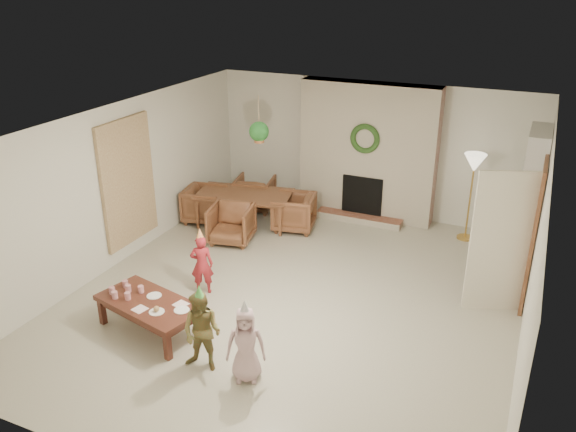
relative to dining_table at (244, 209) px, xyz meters
The scene contains 56 objects.
floor 2.74m from the dining_table, 46.33° to the right, with size 7.00×7.00×0.00m, color #B7B29E.
ceiling 3.50m from the dining_table, 46.33° to the right, with size 7.00×7.00×0.00m, color white.
wall_back 2.60m from the dining_table, 39.20° to the left, with size 7.00×7.00×0.00m, color silver.
wall_front 5.86m from the dining_table, 71.04° to the right, with size 7.00×7.00×0.00m, color silver.
wall_left 2.46m from the dining_table, 119.68° to the right, with size 7.00×7.00×0.00m, color silver.
wall_right 5.35m from the dining_table, 21.97° to the right, with size 7.00×7.00×0.00m, color silver.
fireplace_mass 2.49m from the dining_table, 35.34° to the left, with size 2.50×0.40×2.50m, color #531517.
fireplace_hearth 2.13m from the dining_table, 27.60° to the left, with size 1.60×0.30×0.12m, color maroon.
fireplace_firebox 2.21m from the dining_table, 31.52° to the left, with size 0.75×0.12×0.75m, color black.
fireplace_wreath 2.51m from the dining_table, 30.40° to the left, with size 0.54×0.54×0.10m, color #1F4219.
floor_lamp_base 3.94m from the dining_table, 15.22° to the left, with size 0.28×0.28×0.03m, color gold.
floor_lamp_post 3.95m from the dining_table, 15.22° to the left, with size 0.03×0.03×1.37m, color gold.
floor_lamp_shade 4.08m from the dining_table, 15.22° to the left, with size 0.37×0.37×0.31m, color beige.
bookshelf_carcass 4.80m from the dining_table, ahead, with size 0.30×1.00×2.20m, color white.
bookshelf_shelf_a 4.71m from the dining_table, ahead, with size 0.30×0.92×0.03m, color white.
bookshelf_shelf_b 4.74m from the dining_table, ahead, with size 0.30×0.92×0.03m, color white.
bookshelf_shelf_c 4.81m from the dining_table, ahead, with size 0.30×0.92×0.03m, color white.
bookshelf_shelf_d 4.90m from the dining_table, ahead, with size 0.30×0.92×0.03m, color white.
books_row_lower 4.69m from the dining_table, ahead, with size 0.20×0.40×0.24m, color maroon.
books_row_mid 4.75m from the dining_table, ahead, with size 0.20×0.44×0.24m, color navy.
books_row_upper 4.81m from the dining_table, ahead, with size 0.20×0.36×0.22m, color #B68427.
door_frame 4.95m from the dining_table, ahead, with size 0.05×0.86×2.04m, color brown.
door_leaf 4.66m from the dining_table, 14.44° to the right, with size 0.05×0.80×2.00m, color beige.
curtain_panel 2.28m from the dining_table, 121.45° to the right, with size 0.06×1.20×2.00m, color #C4B38A.
dining_table is the anchor object (origin of this frame).
dining_chair_near 0.74m from the dining_table, 78.48° to the right, with size 0.70×0.72×0.66m, color brown.
dining_chair_far 0.74m from the dining_table, 101.52° to the left, with size 0.70×0.72×0.66m, color brown.
dining_chair_left 0.74m from the dining_table, 168.48° to the right, with size 0.70×0.72×0.66m, color brown.
dining_chair_right 0.93m from the dining_table, 11.52° to the left, with size 0.70×0.72×0.66m, color brown.
hanging_plant_cord 2.00m from the dining_table, 38.96° to the right, with size 0.01×0.01×0.70m, color tan.
hanging_plant_pot 1.68m from the dining_table, 38.96° to the right, with size 0.16×0.16×0.12m, color #985631.
hanging_plant_foliage 1.79m from the dining_table, 38.96° to the right, with size 0.32×0.32×0.32m, color #194D1E.
coffee_table_top 3.53m from the dining_table, 81.84° to the right, with size 1.39×0.70×0.06m, color #51261B.
coffee_table_apron 3.52m from the dining_table, 81.84° to the right, with size 1.29×0.59×0.09m, color #51261B.
coffee_leg_fl 3.63m from the dining_table, 92.86° to the right, with size 0.08×0.08×0.36m, color #51261B.
coffee_leg_fr 4.05m from the dining_table, 74.96° to the right, with size 0.08×0.08×0.36m, color #51261B.
coffee_leg_bl 3.07m from the dining_table, 90.94° to the right, with size 0.08×0.08×0.36m, color #51261B.
coffee_leg_br 3.56m from the dining_table, 70.62° to the right, with size 0.08×0.08×0.36m, color #51261B.
cup_a 3.53m from the dining_table, 90.95° to the right, with size 0.08×0.08×0.10m, color silver.
cup_b 3.32m from the dining_table, 90.16° to the right, with size 0.08×0.08×0.10m, color silver.
cup_c 3.61m from the dining_table, 89.13° to the right, with size 0.08×0.08×0.10m, color silver.
cup_d 3.40m from the dining_table, 88.25° to the right, with size 0.08×0.08×0.10m, color silver.
cup_e 3.57m from the dining_table, 86.45° to the right, with size 0.08×0.08×0.10m, color silver.
cup_f 3.36m from the dining_table, 85.40° to the right, with size 0.08×0.08×0.10m, color silver.
plate_a 3.39m from the dining_table, 81.89° to the right, with size 0.19×0.19×0.01m, color white.
plate_b 3.73m from the dining_table, 78.61° to the right, with size 0.19×0.19×0.01m, color white.
plate_c 3.64m from the dining_table, 74.12° to the right, with size 0.19×0.19×0.01m, color white.
food_scoop 3.73m from the dining_table, 78.61° to the right, with size 0.08×0.08×0.08m, color tan.
napkin_left 3.73m from the dining_table, 82.16° to the right, with size 0.16×0.16×0.01m, color #FCB9C0.
napkin_right 3.51m from the dining_table, 74.97° to the right, with size 0.16×0.16×0.01m, color #FCB9C0.
child_red 2.46m from the dining_table, 75.92° to the right, with size 0.33×0.21×0.89m, color #A3222B.
party_hat_red 2.54m from the dining_table, 75.92° to the right, with size 0.12×0.12×0.17m, color #FCE854.
child_plaid 4.17m from the dining_table, 68.48° to the right, with size 0.48×0.38×0.99m, color #995329.
party_hat_plaid 4.23m from the dining_table, 68.48° to the right, with size 0.12×0.12×0.16m, color #52B14C.
child_pink 4.37m from the dining_table, 61.61° to the right, with size 0.45×0.29×0.92m, color #CDA4AC.
party_hat_pink 4.42m from the dining_table, 61.61° to the right, with size 0.12×0.12×0.17m, color silver.
Camera 1 is at (2.83, -6.62, 4.33)m, focal length 36.29 mm.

